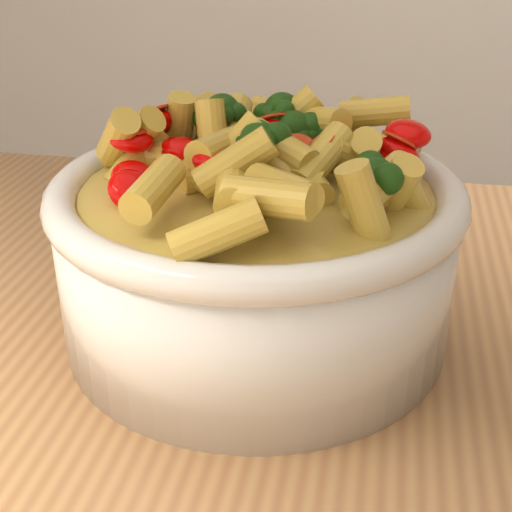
# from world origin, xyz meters

# --- Properties ---
(table) EXTENTS (1.20, 0.80, 0.90)m
(table) POSITION_xyz_m (0.00, 0.00, 0.80)
(table) COLOR #A37445
(table) RESTS_ON ground
(serving_bowl) EXTENTS (0.28, 0.28, 0.12)m
(serving_bowl) POSITION_xyz_m (0.06, 0.08, 0.96)
(serving_bowl) COLOR white
(serving_bowl) RESTS_ON table
(pasta_salad) EXTENTS (0.22, 0.22, 0.05)m
(pasta_salad) POSITION_xyz_m (0.06, 0.08, 1.03)
(pasta_salad) COLOR #E5CA48
(pasta_salad) RESTS_ON serving_bowl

